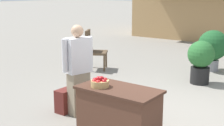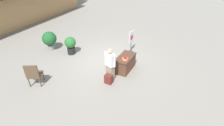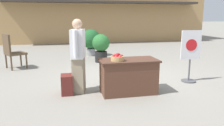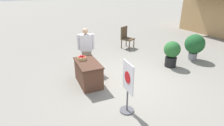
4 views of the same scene
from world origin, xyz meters
name	(u,v)px [view 3 (image 3 of 4)]	position (x,y,z in m)	size (l,w,h in m)	color
ground_plane	(127,77)	(0.00, 0.00, 0.00)	(120.00, 120.00, 0.00)	gray
storefront_building	(98,11)	(0.84, 10.37, 2.00)	(13.83, 5.50, 3.99)	tan
display_table	(128,76)	(-0.32, -1.18, 0.37)	(1.24, 0.65, 0.74)	brown
apple_basket	(117,58)	(-0.59, -1.28, 0.81)	(0.27, 0.27, 0.16)	tan
person_visitor	(78,56)	(-1.36, -0.92, 0.81)	(0.35, 0.59, 1.59)	gray
backpack	(67,85)	(-1.62, -0.99, 0.21)	(0.24, 0.34, 0.42)	maroon
poster_board	(190,55)	(1.43, -0.71, 0.69)	(0.52, 0.36, 1.30)	#4C4C51
patio_chair	(12,50)	(-3.27, 1.75, 0.60)	(0.76, 0.76, 1.10)	brown
potted_plant_far_left	(91,40)	(-0.55, 3.58, 0.67)	(0.81, 0.81, 1.12)	gray
potted_plant_far_right	(101,46)	(-0.35, 2.20, 0.59)	(0.63, 0.63, 1.02)	black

